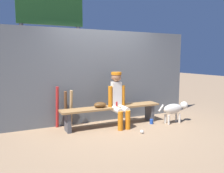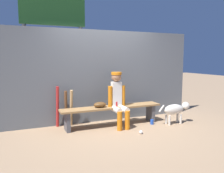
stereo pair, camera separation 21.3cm
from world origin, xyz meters
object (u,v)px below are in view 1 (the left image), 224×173
at_px(player_seated, 118,97).
at_px(bat_wood_dark, 66,109).
at_px(baseball, 142,132).
at_px(bat_wood_tan, 71,108).
at_px(cup_on_bench, 116,104).
at_px(baseball_glove, 100,105).
at_px(bat_aluminum_red, 57,107).
at_px(scoreboard, 53,25).
at_px(dugout_bench, 112,111).
at_px(cup_on_ground, 151,121).
at_px(dog, 175,109).

height_order(player_seated, bat_wood_dark, player_seated).
bearing_deg(baseball, bat_wood_tan, 136.95).
height_order(player_seated, cup_on_bench, player_seated).
bearing_deg(baseball_glove, bat_wood_dark, 149.87).
height_order(bat_aluminum_red, scoreboard, scoreboard).
xyz_separation_m(dugout_bench, bat_wood_tan, (-0.85, 0.33, 0.07)).
relative_size(dugout_bench, bat_wood_tan, 2.82).
bearing_deg(scoreboard, cup_on_ground, -46.40).
relative_size(dugout_bench, cup_on_ground, 21.23).
relative_size(dugout_bench, player_seated, 1.92).
bearing_deg(dugout_bench, cup_on_bench, -19.07).
bearing_deg(cup_on_ground, bat_wood_dark, 160.71).
distance_m(bat_wood_dark, baseball, 1.75).
xyz_separation_m(dugout_bench, bat_wood_dark, (-0.96, 0.39, 0.06)).
bearing_deg(bat_aluminum_red, cup_on_bench, -18.25).
bearing_deg(bat_wood_dark, bat_aluminum_red, -176.29).
relative_size(baseball, scoreboard, 0.02).
xyz_separation_m(player_seated, cup_on_bench, (-0.02, 0.08, -0.16)).
bearing_deg(dog, cup_on_bench, 163.97).
xyz_separation_m(baseball_glove, bat_aluminum_red, (-0.86, 0.38, -0.05)).
xyz_separation_m(player_seated, cup_on_ground, (0.79, -0.16, -0.60)).
height_order(bat_wood_dark, cup_on_ground, bat_wood_dark).
relative_size(dugout_bench, bat_aluminum_red, 2.55).
distance_m(bat_wood_dark, dog, 2.53).
relative_size(bat_wood_dark, scoreboard, 0.23).
height_order(baseball_glove, cup_on_bench, baseball_glove).
xyz_separation_m(player_seated, baseball_glove, (-0.40, 0.11, -0.15)).
bearing_deg(bat_aluminum_red, baseball, -37.80).
bearing_deg(dugout_bench, baseball_glove, 180.00).
relative_size(baseball_glove, cup_on_ground, 2.55).
relative_size(dugout_bench, baseball_glove, 8.34).
bearing_deg(bat_aluminum_red, bat_wood_dark, 3.71).
bearing_deg(player_seated, dugout_bench, 135.27).
xyz_separation_m(baseball_glove, bat_wood_dark, (-0.67, 0.39, -0.10)).
height_order(player_seated, scoreboard, scoreboard).
bearing_deg(player_seated, cup_on_ground, -11.11).
xyz_separation_m(player_seated, bat_wood_dark, (-1.07, 0.49, -0.25)).
distance_m(cup_on_ground, cup_on_bench, 0.95).
xyz_separation_m(player_seated, baseball, (0.21, -0.65, -0.62)).
distance_m(cup_on_bench, scoreboard, 2.72).
height_order(baseball_glove, bat_aluminum_red, bat_aluminum_red).
xyz_separation_m(bat_wood_tan, bat_aluminum_red, (-0.30, 0.04, 0.04)).
xyz_separation_m(baseball_glove, cup_on_bench, (0.38, -0.03, -0.01)).
relative_size(bat_aluminum_red, baseball, 12.37).
distance_m(dugout_bench, bat_wood_tan, 0.92).
xyz_separation_m(bat_aluminum_red, baseball, (1.46, -1.13, -0.42)).
distance_m(player_seated, baseball, 0.92).
bearing_deg(dog, cup_on_ground, 163.78).
height_order(baseball_glove, cup_on_ground, baseball_glove).
height_order(baseball_glove, scoreboard, scoreboard).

